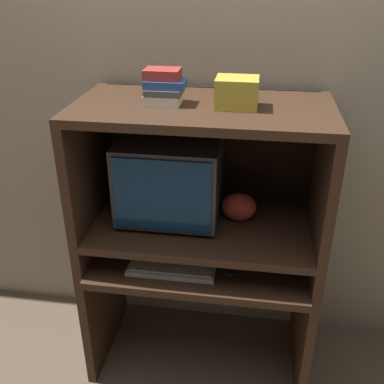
{
  "coord_description": "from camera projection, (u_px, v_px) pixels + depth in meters",
  "views": [
    {
      "loc": [
        0.22,
        -1.45,
        1.86
      ],
      "look_at": [
        -0.04,
        0.28,
        0.96
      ],
      "focal_mm": 42.0,
      "sensor_mm": 36.0,
      "label": 1
    }
  ],
  "objects": [
    {
      "name": "crt_monitor",
      "position": [
        170.0,
        178.0,
        1.99
      ],
      "size": [
        0.44,
        0.37,
        0.38
      ],
      "color": "#333338",
      "rests_on": "desk_monitor_shelf"
    },
    {
      "name": "desk_base",
      "position": [
        200.0,
        297.0,
        2.17
      ],
      "size": [
        1.04,
        0.58,
        0.64
      ],
      "color": "#382316",
      "rests_on": "ground_plane"
    },
    {
      "name": "keyboard",
      "position": [
        172.0,
        266.0,
        1.98
      ],
      "size": [
        0.38,
        0.17,
        0.03
      ],
      "color": "beige",
      "rests_on": "desk_base"
    },
    {
      "name": "hutch_upper",
      "position": [
        204.0,
        143.0,
        1.88
      ],
      "size": [
        1.04,
        0.55,
        0.55
      ],
      "color": "#382316",
      "rests_on": "desk_monitor_shelf"
    },
    {
      "name": "storage_box",
      "position": [
        237.0,
        93.0,
        1.72
      ],
      "size": [
        0.16,
        0.14,
        0.11
      ],
      "color": "gold",
      "rests_on": "hutch_upper"
    },
    {
      "name": "mouse",
      "position": [
        229.0,
        273.0,
        1.94
      ],
      "size": [
        0.06,
        0.04,
        0.03
      ],
      "color": "black",
      "rests_on": "desk_base"
    },
    {
      "name": "snack_bag",
      "position": [
        239.0,
        207.0,
        2.02
      ],
      "size": [
        0.16,
        0.12,
        0.13
      ],
      "color": "#BC382D",
      "rests_on": "desk_monitor_shelf"
    },
    {
      "name": "wall_back",
      "position": [
        212.0,
        95.0,
        2.09
      ],
      "size": [
        6.0,
        0.06,
        2.6
      ],
      "color": "gray",
      "rests_on": "ground_plane"
    },
    {
      "name": "desk_monitor_shelf",
      "position": [
        202.0,
        229.0,
        2.04
      ],
      "size": [
        1.04,
        0.55,
        0.16
      ],
      "color": "#382316",
      "rests_on": "desk_base"
    },
    {
      "name": "book_stack",
      "position": [
        164.0,
        87.0,
        1.76
      ],
      "size": [
        0.16,
        0.13,
        0.13
      ],
      "color": "beige",
      "rests_on": "hutch_upper"
    }
  ]
}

